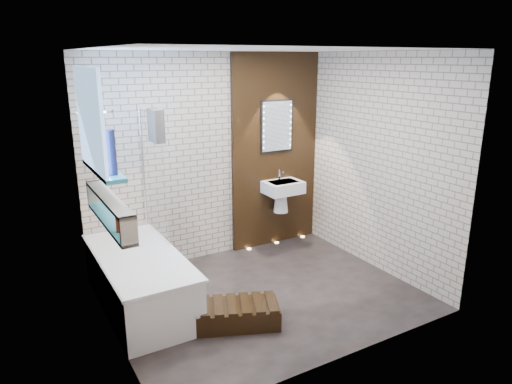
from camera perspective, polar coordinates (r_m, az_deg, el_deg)
ground at (r=5.28m, az=0.84°, el=-12.48°), size 3.20×3.20×0.00m
room_shell at (r=4.79m, az=0.90°, el=1.29°), size 3.24×3.20×2.60m
walnut_panel at (r=6.33m, az=2.35°, el=4.94°), size 1.30×0.06×2.60m
clerestory_window at (r=4.44m, az=-19.31°, el=7.12°), size 0.18×1.00×0.94m
display_niche at (r=4.41m, az=-17.46°, el=-2.15°), size 0.14×1.30×0.26m
bathtub at (r=5.09m, az=-13.99°, el=-10.46°), size 0.79×1.74×0.70m
bath_screen at (r=5.24m, az=-12.39°, el=1.98°), size 0.01×0.78×1.40m
towel at (r=4.96m, az=-12.12°, el=7.93°), size 0.10×0.26×0.34m
shower_head at (r=5.07m, az=-17.78°, el=9.40°), size 0.18×0.18×0.02m
washbasin at (r=6.29m, az=3.25°, el=0.07°), size 0.50×0.36×0.58m
led_mirror at (r=6.24m, az=2.57°, el=8.03°), size 0.50×0.02×0.70m
walnut_step at (r=4.73m, az=-2.95°, el=-14.78°), size 1.00×0.73×0.20m
niche_bottles at (r=4.13m, az=-16.38°, el=-3.92°), size 0.06×0.06×0.13m
sill_vases at (r=4.48m, az=-18.14°, el=4.32°), size 0.20×0.59×0.39m
floor_uplights at (r=6.65m, az=2.55°, el=-6.17°), size 0.96×0.06×0.01m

